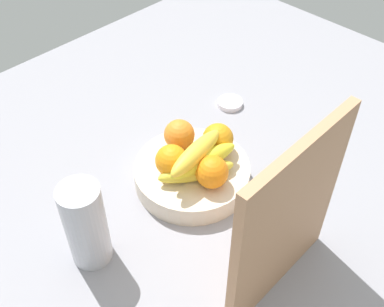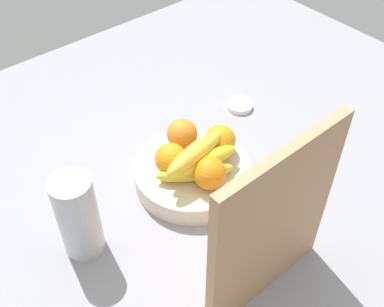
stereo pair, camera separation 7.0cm
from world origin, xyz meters
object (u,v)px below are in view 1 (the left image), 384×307
Objects in this scene: orange_back_left at (218,139)px; banana_bunch at (199,162)px; orange_center at (212,172)px; thermos_tumbler at (86,225)px; orange_front_left at (179,135)px; orange_front_right at (171,161)px; jar_lid at (230,103)px; cutting_board at (287,221)px; fruit_bowl at (192,174)px.

orange_back_left is 0.38× the size of banana_bunch.
thermos_tumbler reaches higher than orange_center.
thermos_tumbler is (36.09, -0.56, 1.21)cm from orange_back_left.
orange_front_left is 13.80cm from orange_center.
orange_front_right is 1.04× the size of jar_lid.
orange_front_left reaches higher than jar_lid.
orange_center is 0.20× the size of cutting_board.
banana_bunch is at bearing 125.25° from orange_front_right.
banana_bunch is 28.51cm from cutting_board.
cutting_board is at bearing 62.55° from orange_back_left.
jar_lid is (-28.20, -19.12, -7.78)cm from orange_center.
orange_center is (-3.65, 8.57, 0.00)cm from orange_front_right.
orange_front_left is (-2.68, -6.74, 6.02)cm from fruit_bowl.
thermos_tumbler reaches higher than orange_front_left.
orange_front_right is at bearing -175.53° from thermos_tumbler.
fruit_bowl is at bearing 156.15° from orange_front_right.
thermos_tumbler is at bearing -55.00° from cutting_board.
orange_center is at bearing 83.74° from fruit_bowl.
orange_center is at bearing 113.07° from orange_front_right.
orange_back_left is at bearing 33.49° from jar_lid.
orange_back_left is (-5.20, 7.23, 0.00)cm from orange_front_left.
cutting_board is (2.70, 31.22, 9.54)cm from orange_front_right.
thermos_tumbler is at bearing -0.14° from fruit_bowl.
cutting_board reaches higher than orange_center.
cutting_board is (6.36, 22.65, 9.54)cm from orange_center.
fruit_bowl is 0.73× the size of cutting_board.
orange_center is 10.58cm from orange_back_left.
fruit_bowl is 7.69cm from orange_front_right.
cutting_board reaches higher than orange_front_right.
cutting_board is at bearing 85.05° from orange_front_right.
banana_bunch is at bearing 71.89° from fruit_bowl.
fruit_bowl is 33.91cm from cutting_board.
jar_lid is at bearing -130.35° from cutting_board.
orange_center is 0.37× the size of thermos_tumbler.
orange_center is (0.73, 6.63, 6.02)cm from fruit_bowl.
orange_front_right is (7.06, 4.81, 0.00)cm from orange_front_left.
fruit_bowl is at bearing 68.34° from orange_front_left.
orange_center is 28.32cm from thermos_tumbler.
banana_bunch reaches higher than orange_back_left.
fruit_bowl is at bearing -3.53° from orange_back_left.
orange_front_right is at bearing 18.32° from jar_lid.
orange_center is 1.04× the size of jar_lid.
banana_bunch reaches higher than fruit_bowl.
fruit_bowl reaches higher than jar_lid.
banana_bunch reaches higher than orange_front_left.
orange_front_right is 0.37× the size of thermos_tumbler.
cutting_board reaches higher than thermos_tumbler.
banana_bunch is at bearing 15.36° from orange_back_left.
orange_center is 34.95cm from jar_lid.
orange_front_left is at bearing -167.81° from thermos_tumbler.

